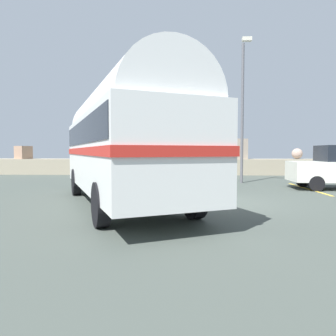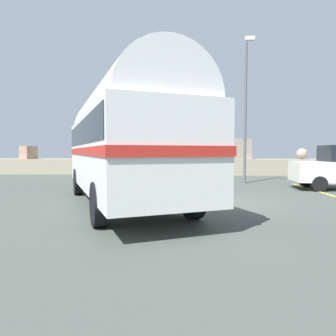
{
  "view_description": "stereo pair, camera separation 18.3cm",
  "coord_description": "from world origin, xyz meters",
  "views": [
    {
      "loc": [
        -1.29,
        -9.83,
        1.62
      ],
      "look_at": [
        -1.65,
        -0.78,
        1.13
      ],
      "focal_mm": 32.92,
      "sensor_mm": 36.0,
      "label": 1
    },
    {
      "loc": [
        -1.11,
        -9.82,
        1.62
      ],
      "look_at": [
        -1.65,
        -0.78,
        1.13
      ],
      "focal_mm": 32.92,
      "sensor_mm": 36.0,
      "label": 2
    }
  ],
  "objects": [
    {
      "name": "breakwater",
      "position": [
        0.17,
        11.8,
        0.66
      ],
      "size": [
        31.36,
        1.84,
        2.49
      ],
      "color": "gray",
      "rests_on": "ground"
    },
    {
      "name": "vintage_coach",
      "position": [
        -3.04,
        -0.62,
        2.05
      ],
      "size": [
        5.73,
        8.8,
        3.7
      ],
      "rotation": [
        0.0,
        0.0,
        0.43
      ],
      "color": "black",
      "rests_on": "ground"
    },
    {
      "name": "lamp_post",
      "position": [
        1.82,
        5.83,
        3.92
      ],
      "size": [
        0.44,
        1.03,
        7.01
      ],
      "color": "#5B5B60",
      "rests_on": "ground"
    },
    {
      "name": "ground",
      "position": [
        0.0,
        0.0,
        0.01
      ],
      "size": [
        32.0,
        26.0,
        0.02
      ],
      "color": "#3E4640"
    }
  ]
}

